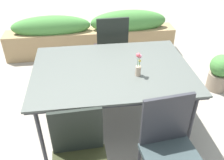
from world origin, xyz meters
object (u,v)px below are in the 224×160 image
at_px(dining_table, 112,72).
at_px(planter_box, 92,35).
at_px(flower_vase, 138,66).
at_px(potted_plant, 220,72).
at_px(chair_near_left, 79,158).
at_px(chair_far_side, 111,47).
at_px(chair_near_right, 170,146).

xyz_separation_m(dining_table, planter_box, (-0.12, 1.80, -0.36)).
bearing_deg(flower_vase, potted_plant, 26.52).
distance_m(dining_table, chair_near_left, 0.98).
height_order(flower_vase, potted_plant, flower_vase).
xyz_separation_m(chair_far_side, planter_box, (-0.22, 0.93, -0.21)).
xyz_separation_m(chair_near_left, flower_vase, (0.61, 0.72, 0.35)).
bearing_deg(potted_plant, dining_table, -162.21).
xyz_separation_m(chair_near_right, planter_box, (-0.47, 2.68, -0.17)).
relative_size(chair_near_right, planter_box, 0.33).
bearing_deg(chair_near_right, potted_plant, -137.87).
bearing_deg(chair_far_side, dining_table, -98.50).
xyz_separation_m(dining_table, potted_plant, (1.57, 0.50, -0.45)).
bearing_deg(chair_far_side, potted_plant, -15.86).
height_order(dining_table, potted_plant, dining_table).
distance_m(chair_near_left, potted_plant, 2.40).
bearing_deg(planter_box, dining_table, -86.30).
xyz_separation_m(chair_near_right, chair_far_side, (-0.25, 1.75, 0.04)).
bearing_deg(chair_near_left, planter_box, -97.89).
height_order(dining_table, chair_near_left, chair_near_left).
bearing_deg(chair_near_right, dining_table, -74.45).
relative_size(dining_table, chair_near_left, 1.83).
height_order(dining_table, planter_box, planter_box).
bearing_deg(chair_near_left, potted_plant, -146.91).
distance_m(planter_box, potted_plant, 2.13).
height_order(chair_far_side, planter_box, chair_far_side).
bearing_deg(dining_table, chair_near_left, -112.66).
distance_m(chair_near_right, flower_vase, 0.80).
xyz_separation_m(dining_table, chair_near_left, (-0.37, -0.89, -0.21)).
relative_size(dining_table, chair_near_right, 1.73).
height_order(chair_near_right, chair_near_left, chair_near_right).
xyz_separation_m(chair_far_side, potted_plant, (1.47, -0.37, -0.30)).
xyz_separation_m(chair_near_right, potted_plant, (1.21, 1.38, -0.26)).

